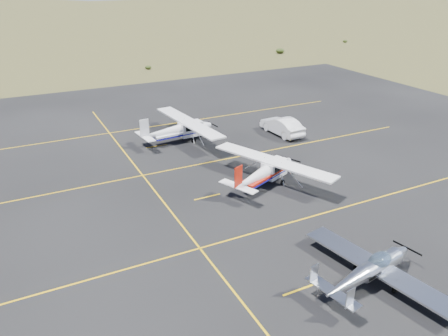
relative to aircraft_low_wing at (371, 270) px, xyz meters
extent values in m
plane|color=#383D1C|center=(-0.38, 4.73, -0.90)|extent=(1600.00, 1600.00, 0.00)
cube|color=black|center=(-0.38, 11.73, -0.90)|extent=(72.00, 72.00, 0.02)
cube|color=silver|center=(0.63, 0.11, -0.18)|extent=(2.88, 8.75, 0.12)
ellipsoid|color=#99BFD8|center=(0.63, 0.11, 0.28)|extent=(1.71, 1.16, 0.79)
cube|color=silver|center=(-2.86, -0.51, 0.08)|extent=(1.16, 2.95, 0.06)
cube|color=silver|center=(-2.82, -1.57, 0.52)|extent=(0.53, 0.15, 0.96)
cube|color=silver|center=(-3.19, 0.51, 0.52)|extent=(0.53, 0.15, 0.96)
cylinder|color=black|center=(2.15, 0.38, -0.73)|extent=(0.34, 0.14, 0.33)
cylinder|color=black|center=(0.65, -1.05, -0.70)|extent=(0.40, 0.17, 0.38)
cylinder|color=black|center=(0.24, 1.21, -0.70)|extent=(0.40, 0.17, 0.38)
cube|color=white|center=(2.29, 12.44, 0.08)|extent=(2.29, 1.77, 1.25)
cube|color=white|center=(2.12, 12.37, 0.72)|extent=(5.28, 9.93, 0.13)
cube|color=black|center=(2.29, 12.44, 0.33)|extent=(1.79, 1.59, 0.51)
cube|color=#B41F0F|center=(1.18, 11.98, -0.02)|extent=(4.68, 2.79, 0.17)
cube|color=#B41F0F|center=(-1.71, 10.75, 0.95)|extent=(0.75, 0.37, 1.48)
cube|color=white|center=(-1.71, 10.75, 0.21)|extent=(1.79, 3.00, 0.06)
cylinder|color=black|center=(3.40, 12.91, -0.73)|extent=(0.34, 0.21, 0.33)
cylinder|color=black|center=(2.41, 11.44, -0.69)|extent=(0.42, 0.27, 0.41)
cylinder|color=black|center=(1.66, 13.23, -0.69)|extent=(0.42, 0.27, 0.41)
cube|color=white|center=(0.15, 23.57, 0.13)|extent=(2.25, 1.33, 1.32)
cube|color=white|center=(-0.05, 23.55, 0.81)|extent=(2.60, 10.82, 0.14)
cube|color=black|center=(0.15, 23.57, 0.40)|extent=(1.67, 1.31, 0.54)
cube|color=white|center=(-1.12, 23.45, 0.03)|extent=(4.97, 1.63, 0.18)
cube|color=white|center=(-4.41, 23.11, 1.06)|extent=(0.83, 0.15, 1.56)
cube|color=white|center=(-4.41, 23.11, 0.28)|extent=(1.05, 3.18, 0.06)
cylinder|color=black|center=(1.41, 23.70, -0.72)|extent=(0.36, 0.13, 0.35)
cylinder|color=black|center=(-0.04, 22.53, -0.68)|extent=(0.44, 0.17, 0.43)
cylinder|color=black|center=(-0.25, 24.56, -0.68)|extent=(0.44, 0.17, 0.43)
imported|color=white|center=(8.59, 20.87, -0.05)|extent=(2.07, 5.19, 1.68)
camera|label=1|loc=(-14.53, -12.55, 13.51)|focal=35.00mm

